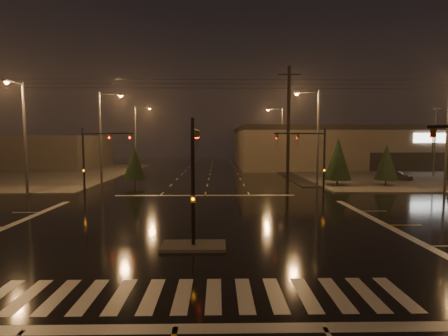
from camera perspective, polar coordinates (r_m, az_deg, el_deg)
The scene contains 21 objects.
ground at distance 20.58m, azimuth -4.23°, elevation -9.44°, with size 140.00×140.00×0.00m, color black.
sidewalk_ne at distance 57.87m, azimuth 28.88°, elevation -0.76°, with size 36.00×36.00×0.12m, color #413F3A.
median_island at distance 16.71m, azimuth -5.01°, elevation -12.56°, with size 3.00×1.60×0.15m, color #413F3A.
crosswalk at distance 12.08m, azimuth -6.75°, elevation -19.95°, with size 15.00×2.60×0.01m, color beige.
stop_bar_near at distance 10.31m, azimuth -7.96°, elevation -24.58°, with size 16.00×0.50×0.01m, color beige.
stop_bar_far at distance 31.34m, azimuth -3.11°, elevation -4.49°, with size 16.00×0.50×0.01m, color beige.
retail_building at distance 74.10m, azimuth 26.20°, elevation 3.36°, with size 60.20×28.30×7.20m.
commercial_block at distance 71.72m, azimuth -31.32°, elevation 2.29°, with size 30.00×18.00×5.60m, color #3A3533.
signal_mast_median at distance 16.93m, azimuth -4.89°, elevation 0.36°, with size 0.25×4.59×6.00m.
signal_mast_ne at distance 31.22m, azimuth 14.51°, elevation 2.32°, with size 4.84×1.86×6.00m.
signal_mast_nw at distance 31.90m, azimuth -20.53°, elevation 2.22°, with size 4.84×1.86×6.00m.
streetlight_1 at distance 39.87m, azimuth -19.13°, elevation 5.60°, with size 2.77×0.32×10.00m.
streetlight_2 at distance 55.31m, azimuth -13.98°, elevation 5.42°, with size 2.77×0.32×10.00m.
streetlight_3 at distance 37.30m, azimuth 14.66°, elevation 5.78°, with size 2.77×0.32×10.00m.
streetlight_4 at distance 56.82m, azimuth 9.19°, elevation 5.48°, with size 2.77×0.32×10.00m.
streetlight_5 at distance 35.52m, azimuth -30.03°, elevation 5.36°, with size 0.32×2.77×10.00m.
utility_pole_1 at distance 34.62m, azimuth 10.46°, elevation 6.49°, with size 2.20×0.32×12.00m.
conifer_0 at distance 39.15m, azimuth 18.08°, elevation 1.45°, with size 2.86×2.86×5.17m.
conifer_1 at distance 40.85m, azimuth 24.98°, elevation 0.87°, with size 2.41×2.41×4.47m.
conifer_3 at distance 38.41m, azimuth -14.42°, elevation 0.86°, with size 2.34×2.34×4.35m.
car_parked at distance 47.22m, azimuth 26.18°, elevation -1.04°, with size 1.56×3.89×1.32m, color black.
Camera 1 is at (1.14, -19.91, 5.05)m, focal length 28.00 mm.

